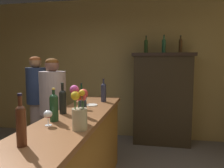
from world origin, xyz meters
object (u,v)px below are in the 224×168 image
(wine_bottle_merlot, at_px, (82,102))
(wine_glass_mid, at_px, (82,96))
(wine_bottle_syrah, at_px, (54,106))
(wine_bottle_riesling, at_px, (82,109))
(wine_bottle_chardonnay, at_px, (63,100))
(display_bottle_center, at_px, (180,45))
(display_bottle_left, at_px, (146,46))
(bar_counter, at_px, (74,167))
(patron_tall, at_px, (37,99))
(wine_glass_front, at_px, (84,100))
(display_cabinet, at_px, (162,97))
(flower_arrangement, at_px, (79,109))
(display_bottle_midleft, at_px, (164,45))
(patron_redhead, at_px, (53,109))
(wine_bottle_pinot, at_px, (21,123))
(cheese_plate, at_px, (92,105))
(wine_glass_rear, at_px, (48,115))
(wine_bottle_malbec, at_px, (104,92))

(wine_bottle_merlot, bearing_deg, wine_glass_mid, 109.12)
(wine_bottle_syrah, distance_m, wine_bottle_riesling, 0.29)
(wine_bottle_chardonnay, relative_size, display_bottle_center, 1.04)
(wine_bottle_chardonnay, bearing_deg, wine_bottle_syrah, -82.07)
(wine_glass_mid, distance_m, display_bottle_left, 1.86)
(bar_counter, height_order, wine_bottle_riesling, wine_bottle_riesling)
(patron_tall, bearing_deg, wine_glass_front, -12.88)
(display_cabinet, bearing_deg, wine_bottle_riesling, -108.74)
(wine_glass_mid, height_order, flower_arrangement, flower_arrangement)
(display_bottle_midleft, relative_size, patron_redhead, 0.21)
(bar_counter, height_order, display_bottle_left, display_bottle_left)
(wine_bottle_merlot, xyz_separation_m, display_bottle_midleft, (0.90, 2.08, 0.72))
(wine_bottle_pinot, relative_size, wine_bottle_merlot, 1.04)
(wine_bottle_pinot, relative_size, cheese_plate, 2.30)
(wine_bottle_merlot, xyz_separation_m, patron_tall, (-1.29, 1.33, -0.25))
(wine_bottle_syrah, bearing_deg, wine_glass_mid, 90.60)
(display_bottle_center, bearing_deg, wine_glass_rear, -119.34)
(wine_bottle_merlot, height_order, display_bottle_midleft, display_bottle_midleft)
(wine_bottle_chardonnay, xyz_separation_m, wine_glass_mid, (0.03, 0.52, -0.04))
(wine_bottle_pinot, relative_size, wine_glass_rear, 2.63)
(wine_bottle_syrah, bearing_deg, wine_bottle_chardonnay, 97.93)
(bar_counter, xyz_separation_m, wine_bottle_merlot, (0.06, 0.09, 0.66))
(cheese_plate, relative_size, patron_tall, 0.09)
(bar_counter, relative_size, flower_arrangement, 7.03)
(wine_bottle_merlot, height_order, wine_glass_front, wine_bottle_merlot)
(display_bottle_center, height_order, patron_tall, display_bottle_center)
(display_bottle_left, bearing_deg, wine_glass_mid, -116.90)
(wine_glass_rear, height_order, patron_tall, patron_tall)
(wine_bottle_syrah, relative_size, wine_glass_mid, 2.14)
(wine_bottle_syrah, xyz_separation_m, cheese_plate, (0.14, 0.74, -0.13))
(wine_bottle_pinot, height_order, cheese_plate, wine_bottle_pinot)
(wine_bottle_malbec, bearing_deg, wine_glass_mid, -137.27)
(display_cabinet, xyz_separation_m, patron_tall, (-2.18, -0.75, 0.02))
(wine_bottle_merlot, distance_m, wine_bottle_syrah, 0.30)
(wine_bottle_riesling, distance_m, wine_glass_rear, 0.30)
(wine_bottle_pinot, xyz_separation_m, patron_tall, (-1.17, 2.15, -0.26))
(wine_bottle_merlot, distance_m, display_bottle_left, 2.27)
(display_cabinet, height_order, wine_glass_front, display_cabinet)
(display_cabinet, xyz_separation_m, flower_arrangement, (-0.76, -2.51, 0.30))
(wine_bottle_syrah, xyz_separation_m, wine_glass_front, (0.11, 0.53, -0.03))
(wine_bottle_chardonnay, distance_m, wine_glass_mid, 0.52)
(flower_arrangement, relative_size, display_bottle_left, 1.10)
(wine_bottle_malbec, distance_m, wine_glass_rear, 1.18)
(flower_arrangement, bearing_deg, wine_glass_mid, 108.04)
(wine_bottle_malbec, height_order, wine_glass_front, wine_bottle_malbec)
(wine_glass_rear, bearing_deg, patron_redhead, 114.68)
(patron_redhead, bearing_deg, display_bottle_left, 85.30)
(wine_bottle_pinot, relative_size, wine_bottle_riesling, 1.16)
(bar_counter, distance_m, wine_bottle_merlot, 0.66)
(cheese_plate, height_order, display_bottle_center, display_bottle_center)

